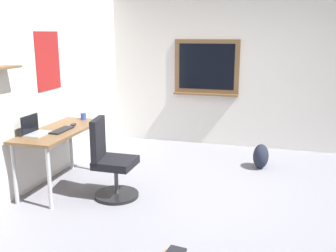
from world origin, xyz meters
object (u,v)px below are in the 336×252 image
(laptop, at_px, (35,130))
(keyboard, at_px, (62,130))
(computer_mouse, at_px, (73,124))
(office_chair, at_px, (110,164))
(desk, at_px, (60,136))
(coffee_mug, at_px, (83,116))
(backpack, at_px, (261,156))

(laptop, bearing_deg, keyboard, -41.37)
(laptop, relative_size, computer_mouse, 2.98)
(keyboard, bearing_deg, office_chair, -95.05)
(desk, distance_m, laptop, 0.36)
(keyboard, xyz_separation_m, coffee_mug, (0.64, 0.05, 0.04))
(coffee_mug, bearing_deg, office_chair, -134.75)
(backpack, bearing_deg, computer_mouse, 117.14)
(backpack, bearing_deg, office_chair, 132.65)
(office_chair, xyz_separation_m, laptop, (-0.18, 0.86, 0.39))
(coffee_mug, distance_m, backpack, 2.57)
(desk, height_order, office_chair, office_chair)
(laptop, height_order, backpack, laptop)
(desk, distance_m, coffee_mug, 0.59)
(computer_mouse, xyz_separation_m, coffee_mug, (0.36, 0.05, 0.03))
(desk, relative_size, office_chair, 1.42)
(laptop, relative_size, backpack, 0.88)
(desk, distance_m, office_chair, 0.78)
(computer_mouse, distance_m, backpack, 2.66)
(laptop, relative_size, coffee_mug, 3.37)
(keyboard, bearing_deg, computer_mouse, 0.00)
(office_chair, relative_size, keyboard, 2.57)
(desk, relative_size, computer_mouse, 12.98)
(laptop, distance_m, backpack, 3.10)
(office_chair, bearing_deg, computer_mouse, 62.77)
(laptop, xyz_separation_m, coffee_mug, (0.88, -0.16, -0.01))
(office_chair, distance_m, backpack, 2.26)
(computer_mouse, relative_size, backpack, 0.30)
(keyboard, xyz_separation_m, backpack, (1.46, -2.31, -0.58))
(desk, relative_size, coffee_mug, 14.68)
(laptop, distance_m, keyboard, 0.32)
(laptop, bearing_deg, computer_mouse, -21.95)
(laptop, distance_m, coffee_mug, 0.89)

